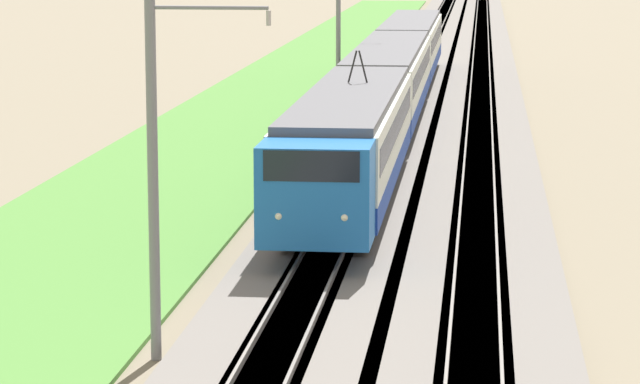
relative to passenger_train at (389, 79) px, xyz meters
The scene contains 8 objects.
ballast_main 5.13m from the passenger_train, ahead, with size 240.00×4.40×0.30m.
ballast_adjacent 6.54m from the passenger_train, 41.05° to the right, with size 240.00×4.40×0.30m.
track_main 5.12m from the passenger_train, ahead, with size 240.00×1.57×0.45m.
track_adjacent 6.54m from the passenger_train, 41.05° to the right, with size 240.00×1.57×0.45m.
grass_verge 8.73m from the passenger_train, 56.50° to the left, with size 240.00×8.08×0.12m.
passenger_train is the anchor object (origin of this frame).
catenary_mast_near 37.56m from the passenger_train, behind, with size 0.22×2.56×8.20m.
catenary_mast_mid 4.05m from the passenger_train, 43.70° to the left, with size 0.22×2.56×8.09m.
Camera 1 is at (-21.98, -4.09, 8.80)m, focal length 85.00 mm.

